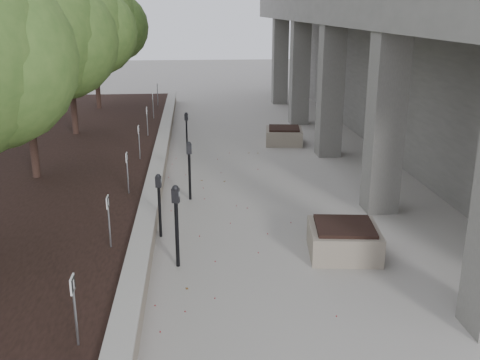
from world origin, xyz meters
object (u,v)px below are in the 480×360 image
crabapple_tree_5 (94,42)px  parking_meter_2 (177,226)px  parking_meter_3 (159,206)px  parking_meter_5 (187,131)px  crabapple_tree_4 (69,52)px  parking_meter_4 (190,171)px  planter_front (344,239)px  planter_back (284,135)px  crabapple_tree_3 (24,67)px

crabapple_tree_5 → parking_meter_2: bearing=-76.0°
parking_meter_3 → parking_meter_5: size_ratio=1.06×
parking_meter_5 → crabapple_tree_4: bearing=177.1°
parking_meter_4 → parking_meter_5: bearing=85.2°
parking_meter_3 → planter_front: (3.50, -1.14, -0.37)m
planter_back → parking_meter_3: bearing=-116.1°
planter_back → parking_meter_2: bearing=-110.5°
crabapple_tree_5 → parking_meter_4: bearing=-70.6°
parking_meter_4 → parking_meter_5: 4.88m
parking_meter_4 → parking_meter_5: (-0.10, 4.88, -0.09)m
crabapple_tree_3 → parking_meter_3: (3.25, -3.17, -2.45)m
crabapple_tree_3 → parking_meter_2: crabapple_tree_3 is taller
planter_front → parking_meter_5: bearing=109.9°
crabapple_tree_5 → planter_back: 9.32m
crabapple_tree_5 → parking_meter_3: (3.25, -13.17, -2.45)m
crabapple_tree_4 → planter_back: crabapple_tree_4 is taller
parking_meter_5 → planter_front: size_ratio=0.98×
crabapple_tree_3 → parking_meter_4: size_ratio=3.75×
parking_meter_3 → crabapple_tree_3: bearing=145.5°
parking_meter_3 → parking_meter_5: parking_meter_3 is taller
crabapple_tree_4 → parking_meter_4: crabapple_tree_4 is taller
parking_meter_3 → planter_front: parking_meter_3 is taller
parking_meter_4 → planter_back: 6.41m
parking_meter_4 → planter_front: 4.48m
parking_meter_5 → planter_back: bearing=23.7°
crabapple_tree_4 → parking_meter_2: 10.48m
parking_meter_2 → parking_meter_4: 3.64m
parking_meter_3 → planter_back: (3.81, 7.78, -0.38)m
planter_front → crabapple_tree_3: bearing=147.5°
crabapple_tree_3 → parking_meter_3: 5.16m
crabapple_tree_3 → crabapple_tree_4: (0.00, 5.00, 0.00)m
crabapple_tree_3 → crabapple_tree_5: same height
crabapple_tree_5 → parking_meter_2: crabapple_tree_5 is taller
crabapple_tree_4 → planter_front: bearing=-54.1°
planter_front → parking_meter_3: bearing=162.0°
parking_meter_3 → parking_meter_4: (0.60, 2.25, 0.05)m
parking_meter_3 → crabapple_tree_4: bearing=121.4°
crabapple_tree_4 → planter_front: (6.75, -9.30, -2.82)m
crabapple_tree_4 → crabapple_tree_5: 5.00m
parking_meter_4 → parking_meter_5: size_ratio=1.15×
crabapple_tree_5 → parking_meter_4: size_ratio=3.75×
parking_meter_4 → crabapple_tree_4: bearing=117.0°
parking_meter_5 → parking_meter_4: bearing=-76.2°
planter_front → parking_meter_4: bearing=130.5°
parking_meter_2 → parking_meter_3: (-0.38, 1.39, -0.10)m
parking_meter_5 → planter_back: size_ratio=1.03×
parking_meter_2 → planter_front: (3.12, 0.25, -0.47)m
planter_back → parking_meter_4: bearing=-120.1°
parking_meter_5 → planter_front: 8.80m
crabapple_tree_3 → parking_meter_3: crabapple_tree_3 is taller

